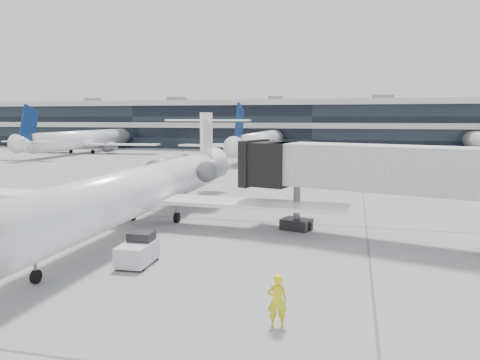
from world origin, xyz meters
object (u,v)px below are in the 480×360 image
(jet_bridge, at_px, (405,170))
(baggage_tug, at_px, (138,251))
(regional_jet, at_px, (146,187))
(ramp_worker, at_px, (277,301))

(jet_bridge, height_order, baggage_tug, jet_bridge)
(regional_jet, height_order, jet_bridge, regional_jet)
(jet_bridge, xyz_separation_m, baggage_tug, (-13.30, -7.41, -3.63))
(jet_bridge, relative_size, baggage_tug, 7.36)
(jet_bridge, distance_m, baggage_tug, 15.65)
(baggage_tug, bearing_deg, regional_jet, 110.23)
(regional_jet, height_order, baggage_tug, regional_jet)
(regional_jet, relative_size, ramp_worker, 17.34)
(jet_bridge, bearing_deg, ramp_worker, -96.53)
(ramp_worker, relative_size, baggage_tug, 0.79)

